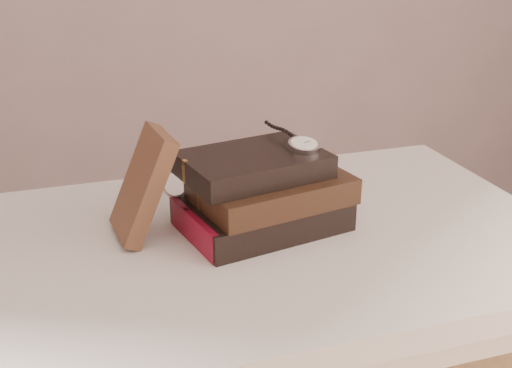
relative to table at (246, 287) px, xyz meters
name	(u,v)px	position (x,y,z in m)	size (l,w,h in m)	color
table	(246,287)	(0.00, 0.00, 0.00)	(1.00, 0.60, 0.75)	silver
book_stack	(263,193)	(0.04, 0.03, 0.15)	(0.28, 0.21, 0.12)	black
journal	(143,185)	(-0.15, 0.05, 0.18)	(0.03, 0.11, 0.17)	#402518
pocket_watch	(302,144)	(0.10, 0.03, 0.22)	(0.06, 0.16, 0.02)	silver
eyeglasses	(189,179)	(-0.07, 0.09, 0.16)	(0.12, 0.14, 0.05)	silver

